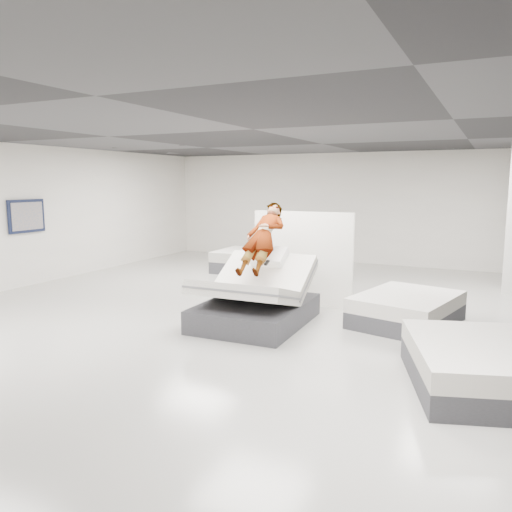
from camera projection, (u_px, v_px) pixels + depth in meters
name	position (u px, v px, depth m)	size (l,w,h in m)	color
room	(253.00, 229.00, 8.22)	(14.00, 14.04, 3.20)	#A8A69E
hero_bed	(256.00, 300.00, 8.35)	(1.67, 2.17, 1.23)	#3A3A3F
person	(263.00, 248.00, 8.50)	(0.60, 0.39, 1.65)	slate
remote	(267.00, 263.00, 8.12)	(0.05, 0.14, 0.03)	black
divider_panel	(302.00, 258.00, 9.61)	(1.99, 0.09, 1.81)	white
flat_bed_right_far	(407.00, 309.00, 8.34)	(1.77, 2.11, 0.51)	#3A3A3F
flat_bed_right_near	(478.00, 366.00, 5.74)	(1.96, 2.27, 0.53)	#3A3A3F
flat_bed_left_far	(257.00, 261.00, 13.16)	(2.08, 1.58, 0.56)	#3A3A3F
wall_poster	(27.00, 216.00, 11.22)	(0.06, 0.95, 0.75)	black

